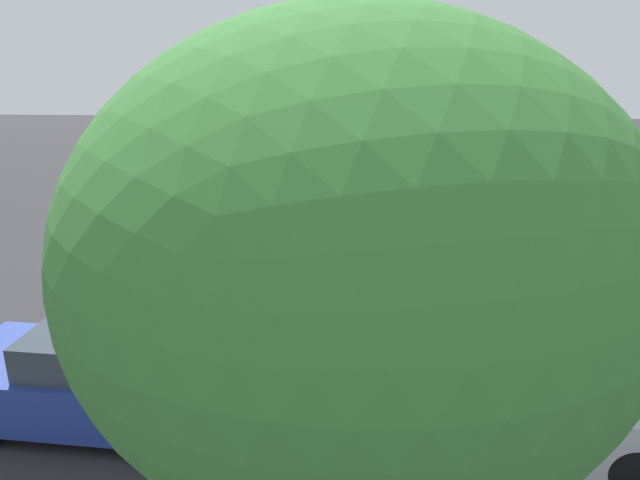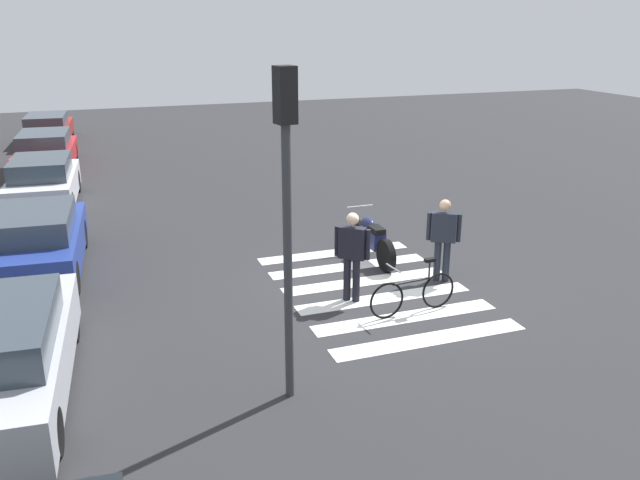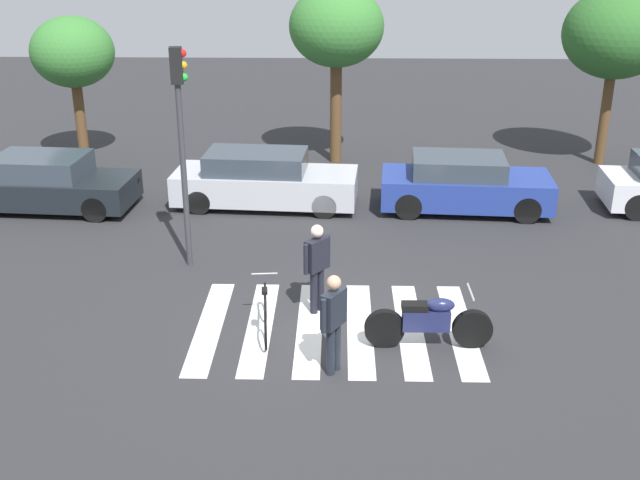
% 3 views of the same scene
% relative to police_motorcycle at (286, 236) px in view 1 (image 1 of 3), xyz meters
% --- Properties ---
extents(ground_plane, '(60.00, 60.00, 0.00)m').
position_rel_police_motorcycle_xyz_m(ground_plane, '(-1.59, 0.63, -0.47)').
color(ground_plane, '#2B2B2D').
extents(police_motorcycle, '(2.18, 0.62, 1.06)m').
position_rel_police_motorcycle_xyz_m(police_motorcycle, '(0.00, 0.00, 0.00)').
color(police_motorcycle, black).
rests_on(police_motorcycle, ground_plane).
extents(leaning_bicycle, '(0.46, 1.76, 1.00)m').
position_rel_police_motorcycle_xyz_m(leaning_bicycle, '(-2.80, 0.42, -0.09)').
color(leaning_bicycle, black).
rests_on(leaning_bicycle, ground_plane).
extents(officer_on_foot, '(0.48, 0.55, 1.73)m').
position_rel_police_motorcycle_xyz_m(officer_on_foot, '(-1.92, 1.26, 0.52)').
color(officer_on_foot, black).
rests_on(officer_on_foot, ground_plane).
extents(officer_by_motorcycle, '(0.43, 0.59, 1.70)m').
position_rel_police_motorcycle_xyz_m(officer_by_motorcycle, '(-1.60, -0.84, 0.50)').
color(officer_by_motorcycle, '#1E232D').
rests_on(officer_by_motorcycle, ground_plane).
extents(crosswalk_stripes, '(4.95, 3.48, 0.01)m').
position_rel_police_motorcycle_xyz_m(crosswalk_stripes, '(-1.59, 0.63, -0.47)').
color(crosswalk_stripes, silver).
rests_on(crosswalk_stripes, ground_plane).
extents(car_silver_sedan, '(4.71, 2.02, 1.41)m').
position_rel_police_motorcycle_xyz_m(car_silver_sedan, '(-3.44, 7.09, 0.20)').
color(car_silver_sedan, black).
rests_on(car_silver_sedan, ground_plane).
extents(car_blue_hatchback, '(4.29, 2.06, 1.40)m').
position_rel_police_motorcycle_xyz_m(car_blue_hatchback, '(1.60, 6.88, 0.20)').
color(car_blue_hatchback, black).
rests_on(car_blue_hatchback, ground_plane).
extents(traffic_light_pole, '(0.34, 0.27, 4.54)m').
position_rel_police_motorcycle_xyz_m(traffic_light_pole, '(-4.67, 3.33, 2.55)').
color(traffic_light_pole, '#38383D').
rests_on(traffic_light_pole, ground_plane).
extents(street_tree_mid, '(2.72, 2.72, 5.16)m').
position_rel_police_motorcycle_xyz_m(street_tree_mid, '(-1.63, 11.13, 3.48)').
color(street_tree_mid, brown).
rests_on(street_tree_mid, ground_plane).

